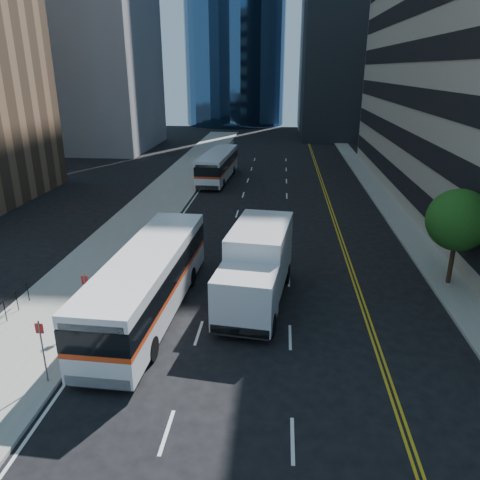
% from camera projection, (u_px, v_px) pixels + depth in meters
% --- Properties ---
extents(ground, '(160.00, 160.00, 0.00)m').
position_uv_depth(ground, '(278.00, 364.00, 18.37)').
color(ground, black).
rests_on(ground, ground).
extents(sidewalk_west, '(5.00, 90.00, 0.15)m').
position_uv_depth(sidewalk_west, '(166.00, 195.00, 42.59)').
color(sidewalk_west, gray).
rests_on(sidewalk_west, ground).
extents(sidewalk_east, '(2.00, 90.00, 0.15)m').
position_uv_depth(sidewalk_east, '(384.00, 200.00, 40.98)').
color(sidewalk_east, gray).
rests_on(sidewalk_east, ground).
extents(midrise_west, '(18.00, 18.00, 35.00)m').
position_uv_depth(midrise_west, '(79.00, 17.00, 63.28)').
color(midrise_west, gray).
rests_on(midrise_west, ground).
extents(street_tree, '(3.20, 3.20, 5.10)m').
position_uv_depth(street_tree, '(458.00, 220.00, 23.86)').
color(street_tree, '#332114').
rests_on(street_tree, sidewalk_east).
extents(bus_front, '(3.17, 12.24, 3.13)m').
position_uv_depth(bus_front, '(149.00, 281.00, 21.59)').
color(bus_front, silver).
rests_on(bus_front, ground).
extents(bus_rear, '(3.05, 11.26, 2.87)m').
position_uv_depth(bus_rear, '(218.00, 165.00, 48.23)').
color(bus_rear, silver).
rests_on(bus_rear, ground).
extents(box_truck, '(3.55, 7.94, 3.67)m').
position_uv_depth(box_truck, '(257.00, 266.00, 22.61)').
color(box_truck, silver).
rests_on(box_truck, ground).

